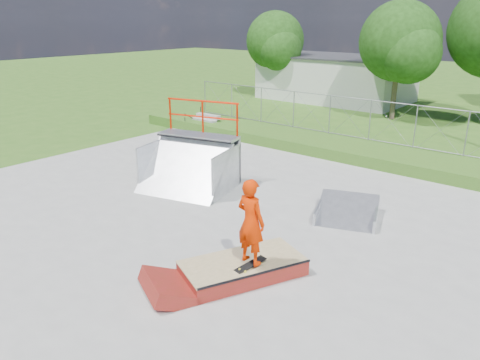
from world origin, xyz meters
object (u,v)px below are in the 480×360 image
(grind_box, at_px, (243,269))
(skater, at_px, (251,225))
(quarter_pipe, at_px, (187,149))
(flat_bank_ramp, at_px, (347,211))

(grind_box, height_order, skater, skater)
(quarter_pipe, relative_size, flat_bank_ramp, 1.59)
(grind_box, bearing_deg, flat_bank_ramp, 110.09)
(grind_box, relative_size, flat_bank_ramp, 1.68)
(grind_box, bearing_deg, skater, 5.80)
(quarter_pipe, height_order, skater, quarter_pipe)
(flat_bank_ramp, bearing_deg, skater, -111.02)
(grind_box, bearing_deg, quarter_pipe, 171.69)
(grind_box, xyz_separation_m, quarter_pipe, (-5.17, 3.29, 1.25))
(flat_bank_ramp, bearing_deg, quarter_pipe, 171.33)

